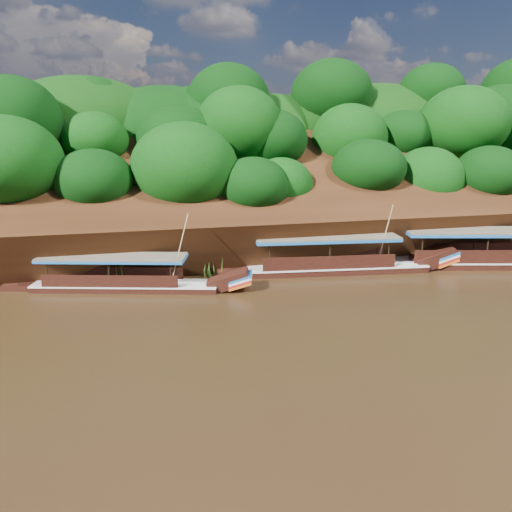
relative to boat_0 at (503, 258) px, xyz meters
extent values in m
plane|color=black|center=(-15.13, -6.96, -0.62)|extent=(160.00, 160.00, 0.00)
cube|color=black|center=(-15.13, 9.04, 2.88)|extent=(120.00, 16.12, 13.64)
cube|color=black|center=(-15.13, 19.04, -0.62)|extent=(120.00, 24.00, 12.00)
ellipsoid|color=#0A3E0A|center=(-21.13, 8.04, 2.88)|extent=(18.00, 8.00, 6.40)
ellipsoid|color=#0A3E0A|center=(-15.13, 16.04, 8.58)|extent=(24.00, 11.00, 8.40)
cube|color=black|center=(-0.85, 0.20, -0.62)|extent=(14.51, 5.74, 1.01)
cube|color=silver|center=(-0.85, 0.20, -0.14)|extent=(14.53, 5.82, 0.11)
cube|color=brown|center=(-1.72, 0.41, 2.08)|extent=(11.57, 5.38, 0.13)
cube|color=#1A61AB|center=(-1.72, 0.41, 1.94)|extent=(11.57, 5.38, 0.20)
cube|color=black|center=(-12.56, 1.57, -0.62)|extent=(13.07, 3.80, 0.97)
cube|color=silver|center=(-12.56, 1.57, -0.16)|extent=(13.08, 3.87, 0.11)
cube|color=black|center=(-5.36, 0.76, 0.13)|extent=(3.24, 2.11, 1.82)
cube|color=#1A61AB|center=(-4.56, 0.67, 0.45)|extent=(1.78, 2.01, 0.66)
cube|color=red|center=(-4.56, 0.67, 0.09)|extent=(1.78, 2.01, 0.66)
cube|color=brown|center=(-13.36, 1.66, 1.96)|extent=(10.33, 3.84, 0.13)
cube|color=#1A61AB|center=(-13.36, 1.66, 1.84)|extent=(10.33, 3.84, 0.19)
cylinder|color=tan|center=(-9.43, 0.57, 2.12)|extent=(0.43, 1.11, 4.40)
cube|color=black|center=(-27.19, 0.93, -0.62)|extent=(11.85, 4.91, 0.80)
cube|color=silver|center=(-27.19, 0.93, -0.24)|extent=(11.86, 4.96, 0.09)
cube|color=black|center=(-20.81, -0.76, 0.00)|extent=(3.04, 2.13, 1.58)
cube|color=#1A61AB|center=(-20.10, -0.95, 0.27)|extent=(1.78, 1.84, 0.59)
cube|color=red|center=(-20.10, -0.95, -0.04)|extent=(1.78, 1.84, 0.59)
cube|color=brown|center=(-27.90, 1.12, 1.52)|extent=(9.46, 4.54, 0.11)
cube|color=#1A61AB|center=(-27.90, 1.12, 1.41)|extent=(9.46, 4.54, 0.16)
cylinder|color=tan|center=(-23.79, -0.15, 2.07)|extent=(1.35, 0.65, 4.39)
cube|color=#1A61AB|center=(-34.95, 4.17, 0.48)|extent=(2.22, 2.38, 0.66)
cube|color=red|center=(-34.95, 4.17, 0.11)|extent=(2.22, 2.38, 0.66)
cone|color=#2C5816|center=(-27.96, 2.24, 0.28)|extent=(1.50, 1.50, 1.81)
cone|color=#2C5816|center=(-21.39, 2.41, 0.05)|extent=(1.50, 1.50, 1.34)
cone|color=#2C5816|center=(-15.13, 2.96, 0.21)|extent=(1.50, 1.50, 1.67)
cone|color=#2C5816|center=(-7.12, 3.21, 0.27)|extent=(1.50, 1.50, 1.79)
cone|color=#2C5816|center=(-1.89, 2.17, 0.08)|extent=(1.50, 1.50, 1.40)
camera|label=1|loc=(-26.16, -30.49, 9.46)|focal=35.00mm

